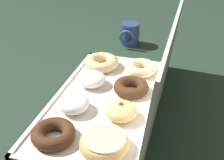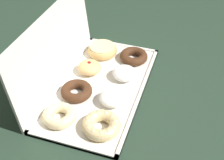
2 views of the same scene
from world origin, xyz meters
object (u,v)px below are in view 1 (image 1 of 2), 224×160
(powdered_filled_donut_1, at_px, (92,79))
(glazed_ring_donut_7, at_px, (104,143))
(chocolate_cake_ring_donut_3, at_px, (53,134))
(cruller_donut_4, at_px, (141,68))
(cruller_donut_0, at_px, (102,62))
(chocolate_cake_ring_donut_5, at_px, (131,87))
(jelly_filled_donut_6, at_px, (121,111))
(coffee_mug, at_px, (130,34))
(donut_box, at_px, (104,101))
(powdered_filled_donut_2, at_px, (74,104))

(powdered_filled_donut_1, bearing_deg, glazed_ring_donut_7, 25.91)
(chocolate_cake_ring_donut_3, height_order, cruller_donut_4, cruller_donut_4)
(cruller_donut_0, distance_m, powdered_filled_donut_1, 0.12)
(cruller_donut_4, bearing_deg, cruller_donut_0, -88.85)
(cruller_donut_4, relative_size, chocolate_cake_ring_donut_5, 1.00)
(cruller_donut_0, distance_m, jelly_filled_donut_6, 0.29)
(cruller_donut_4, bearing_deg, chocolate_cake_ring_donut_3, -19.95)
(cruller_donut_0, xyz_separation_m, glazed_ring_donut_7, (0.38, 0.13, 0.00))
(chocolate_cake_ring_donut_3, relative_size, chocolate_cake_ring_donut_5, 1.01)
(jelly_filled_donut_6, distance_m, glazed_ring_donut_7, 0.13)
(glazed_ring_donut_7, bearing_deg, cruller_donut_0, -160.86)
(cruller_donut_4, xyz_separation_m, coffee_mug, (-0.24, -0.10, 0.02))
(cruller_donut_4, height_order, chocolate_cake_ring_donut_5, cruller_donut_4)
(chocolate_cake_ring_donut_3, bearing_deg, glazed_ring_donut_7, 90.67)
(cruller_donut_0, relative_size, coffee_mug, 1.21)
(cruller_donut_0, xyz_separation_m, jelly_filled_donut_6, (0.25, 0.14, 0.00))
(cruller_donut_4, bearing_deg, glazed_ring_donut_7, -1.25)
(jelly_filled_donut_6, bearing_deg, glazed_ring_donut_7, -2.86)
(jelly_filled_donut_6, bearing_deg, donut_box, -132.45)
(chocolate_cake_ring_donut_3, xyz_separation_m, chocolate_cake_ring_donut_5, (-0.26, 0.14, -0.00))
(donut_box, xyz_separation_m, powdered_filled_donut_1, (-0.07, -0.06, 0.03))
(powdered_filled_donut_1, relative_size, glazed_ring_donut_7, 0.73)
(cruller_donut_4, distance_m, glazed_ring_donut_7, 0.38)
(cruller_donut_0, height_order, chocolate_cake_ring_donut_3, cruller_donut_0)
(coffee_mug, bearing_deg, powdered_filled_donut_2, -4.43)
(chocolate_cake_ring_donut_3, bearing_deg, chocolate_cake_ring_donut_5, 152.60)
(cruller_donut_0, bearing_deg, powdered_filled_donut_2, 0.84)
(donut_box, distance_m, coffee_mug, 0.44)
(donut_box, distance_m, cruller_donut_0, 0.21)
(donut_box, height_order, cruller_donut_4, cruller_donut_4)
(cruller_donut_0, bearing_deg, glazed_ring_donut_7, 19.14)
(powdered_filled_donut_1, relative_size, coffee_mug, 0.88)
(cruller_donut_4, bearing_deg, jelly_filled_donut_6, -0.45)
(powdered_filled_donut_1, bearing_deg, cruller_donut_0, -176.97)
(chocolate_cake_ring_donut_5, relative_size, coffee_mug, 1.10)
(coffee_mug, bearing_deg, cruller_donut_4, 22.33)
(donut_box, xyz_separation_m, powdered_filled_donut_2, (0.07, -0.07, 0.03))
(donut_box, bearing_deg, cruller_donut_0, -159.94)
(jelly_filled_donut_6, bearing_deg, powdered_filled_donut_1, -134.98)
(donut_box, xyz_separation_m, cruller_donut_4, (-0.19, 0.07, 0.02))
(powdered_filled_donut_2, bearing_deg, coffee_mug, 175.57)
(powdered_filled_donut_2, relative_size, chocolate_cake_ring_donut_5, 0.79)
(coffee_mug, bearing_deg, cruller_donut_0, -10.03)
(glazed_ring_donut_7, distance_m, coffee_mug, 0.63)
(jelly_filled_donut_6, relative_size, glazed_ring_donut_7, 0.73)
(powdered_filled_donut_2, height_order, chocolate_cake_ring_donut_5, powdered_filled_donut_2)
(donut_box, xyz_separation_m, chocolate_cake_ring_donut_3, (0.19, -0.07, 0.02))
(chocolate_cake_ring_donut_3, bearing_deg, powdered_filled_donut_2, 178.55)
(cruller_donut_0, relative_size, cruller_donut_4, 1.10)
(chocolate_cake_ring_donut_5, distance_m, coffee_mug, 0.38)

